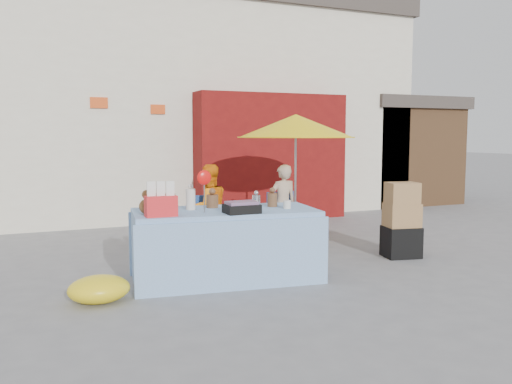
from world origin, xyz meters
name	(u,v)px	position (x,y,z in m)	size (l,w,h in m)	color
ground	(255,279)	(0.00, 0.00, 0.00)	(80.00, 80.00, 0.00)	slate
backdrop	(153,80)	(0.52, 7.52, 3.10)	(14.00, 8.00, 7.80)	silver
market_table	(225,244)	(-0.35, 0.11, 0.44)	(2.35, 1.33, 1.35)	#91B9E9
chair_left	(212,236)	(0.00, 1.61, 0.26)	(0.51, 0.50, 0.85)	#214799
chair_right	(286,230)	(1.25, 1.61, 0.26)	(0.51, 0.50, 0.85)	#214799
vendor_orange	(209,208)	(0.00, 1.74, 0.66)	(0.64, 0.50, 1.32)	orange
vendor_beige	(283,205)	(1.25, 1.74, 0.64)	(0.47, 0.31, 1.29)	tan
umbrella	(296,127)	(1.55, 1.89, 1.89)	(1.90, 1.90, 2.09)	gray
box_stack	(402,223)	(2.41, 0.25, 0.50)	(0.56, 0.49, 1.08)	black
tarp_bundle	(99,289)	(-1.88, -0.22, 0.14)	(0.64, 0.52, 0.29)	yellow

